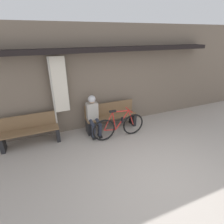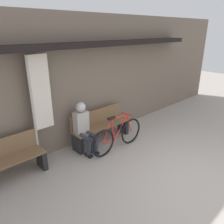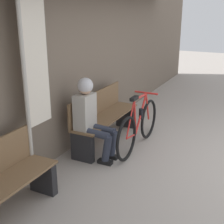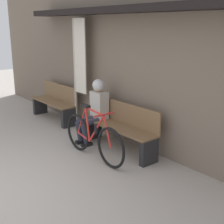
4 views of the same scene
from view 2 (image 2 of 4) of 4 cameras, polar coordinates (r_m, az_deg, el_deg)
The scene contains 7 objects.
ground_plane at distance 4.77m, azimuth 20.29°, elevation -17.01°, with size 24.00×24.00×0.00m, color #ADA399.
storefront_wall at distance 5.79m, azimuth -4.35°, elevation 9.20°, with size 12.00×0.56×3.20m.
park_bench_near at distance 5.79m, azimuth -2.92°, elevation -3.85°, with size 1.68×0.42×0.86m.
bicycle at distance 5.39m, azimuth 1.50°, elevation -6.18°, with size 1.65×0.40×0.92m.
person_seated at distance 5.24m, azimuth -7.48°, elevation -3.12°, with size 0.34×0.61×1.24m.
park_bench_far at distance 4.80m, azimuth -26.29°, elevation -11.92°, with size 1.53×0.42×0.86m.
banner_pole at distance 4.74m, azimuth -18.53°, elevation 3.05°, with size 0.45×0.05×2.38m.
Camera 2 is at (-3.55, -1.48, 2.83)m, focal length 35.00 mm.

